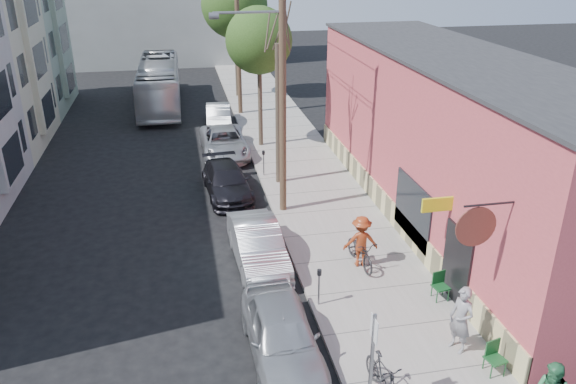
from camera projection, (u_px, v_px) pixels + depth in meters
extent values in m
plane|color=black|center=(245.00, 307.00, 17.52)|extent=(120.00, 120.00, 0.00)
cube|color=gray|center=(302.00, 169.00, 28.12)|extent=(4.50, 58.00, 0.15)
cube|color=#BB454E|center=(451.00, 141.00, 22.30)|extent=(5.00, 20.00, 6.50)
cube|color=#2B2B2D|center=(462.00, 57.00, 20.97)|extent=(5.20, 20.20, 0.12)
cube|color=#D6C686|center=(386.00, 207.00, 22.94)|extent=(0.10, 20.00, 1.10)
cube|color=black|center=(457.00, 267.00, 17.25)|extent=(0.10, 1.60, 2.60)
cube|color=black|center=(413.00, 210.00, 20.27)|extent=(0.08, 3.00, 2.20)
cylinder|color=brown|center=(476.00, 227.00, 14.06)|extent=(1.10, 0.06, 1.10)
cube|color=#D0CC18|center=(437.00, 205.00, 17.16)|extent=(1.00, 0.08, 0.45)
cube|color=#BEBD9B|center=(30.00, 64.00, 30.21)|extent=(1.10, 3.20, 7.00)
cube|color=gray|center=(12.00, 42.00, 36.90)|extent=(6.00, 8.00, 9.00)
cube|color=gray|center=(56.00, 41.00, 37.39)|extent=(1.10, 3.20, 7.00)
cube|color=slate|center=(371.00, 365.00, 12.87)|extent=(0.07, 0.07, 2.80)
cube|color=silver|center=(374.00, 329.00, 12.47)|extent=(0.02, 0.45, 0.60)
cylinder|color=slate|center=(319.00, 289.00, 17.21)|extent=(0.06, 0.06, 1.10)
cylinder|color=black|center=(319.00, 272.00, 16.96)|extent=(0.14, 0.14, 0.18)
cylinder|color=slate|center=(264.00, 164.00, 27.00)|extent=(0.06, 0.06, 1.10)
cylinder|color=black|center=(263.00, 153.00, 26.75)|extent=(0.14, 0.14, 0.18)
cylinder|color=#503A28|center=(283.00, 92.00, 21.69)|extent=(0.28, 0.28, 10.00)
cylinder|color=slate|center=(214.00, 16.00, 20.08)|extent=(0.35, 0.24, 0.24)
cylinder|color=#503A28|center=(238.00, 36.00, 35.33)|extent=(0.28, 0.28, 10.00)
cylinder|color=#44392C|center=(278.00, 116.00, 25.18)|extent=(0.24, 0.24, 6.39)
cylinder|color=#44392C|center=(260.00, 97.00, 30.30)|extent=(0.24, 0.24, 5.36)
sphere|color=#30511C|center=(259.00, 40.00, 29.08)|extent=(3.49, 3.49, 3.49)
cylinder|color=#44392C|center=(236.00, 54.00, 40.41)|extent=(0.24, 0.24, 6.05)
sphere|color=#30511C|center=(234.00, 5.00, 39.04)|extent=(4.64, 4.64, 4.64)
imported|color=gray|center=(461.00, 320.00, 15.10)|extent=(0.71, 0.84, 1.96)
imported|color=maroon|center=(361.00, 241.00, 19.21)|extent=(1.27, 0.82, 1.85)
imported|color=black|center=(360.00, 251.00, 19.37)|extent=(0.91, 2.07, 1.05)
imported|color=black|center=(383.00, 377.00, 13.75)|extent=(0.78, 1.82, 1.06)
imported|color=#A4A7AC|center=(282.00, 334.00, 15.12)|extent=(1.92, 4.56, 1.54)
imported|color=#B1B3B9|center=(258.00, 245.00, 19.65)|extent=(1.79, 4.59, 1.49)
imported|color=black|center=(227.00, 181.00, 25.14)|extent=(2.19, 4.69, 1.33)
imported|color=#A7A9AF|center=(224.00, 142.00, 29.98)|extent=(2.45, 5.16, 1.42)
imported|color=#A0A4A7|center=(218.00, 116.00, 34.63)|extent=(1.68, 4.24, 1.37)
imported|color=silver|center=(159.00, 84.00, 38.76)|extent=(2.79, 11.44, 3.18)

